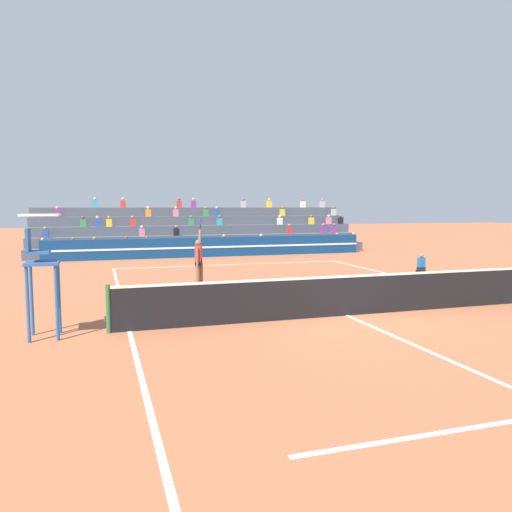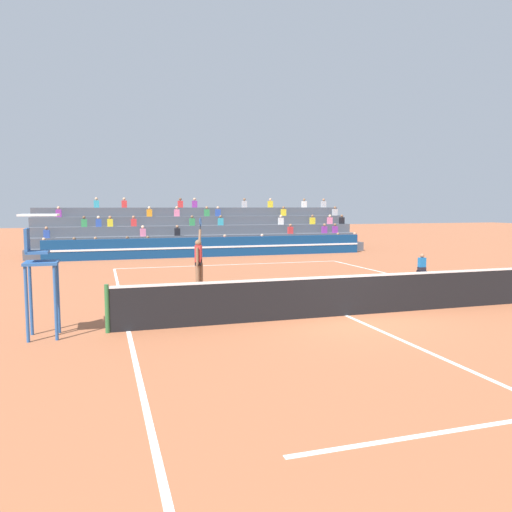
{
  "view_description": "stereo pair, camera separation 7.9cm",
  "coord_description": "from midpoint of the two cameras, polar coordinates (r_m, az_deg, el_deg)",
  "views": [
    {
      "loc": [
        -6.11,
        -11.45,
        2.83
      ],
      "look_at": [
        -0.87,
        5.09,
        1.1
      ],
      "focal_mm": 35.0,
      "sensor_mm": 36.0,
      "label": 1
    },
    {
      "loc": [
        -6.03,
        -11.47,
        2.83
      ],
      "look_at": [
        -0.87,
        5.09,
        1.1
      ],
      "focal_mm": 35.0,
      "sensor_mm": 36.0,
      "label": 2
    }
  ],
  "objects": [
    {
      "name": "ground_plane",
      "position": [
        13.27,
        10.42,
        -6.72
      ],
      "size": [
        120.0,
        120.0,
        0.0
      ],
      "primitive_type": "plane",
      "color": "#AD603D"
    },
    {
      "name": "court_lines",
      "position": [
        13.27,
        10.42,
        -6.7
      ],
      "size": [
        11.1,
        23.9,
        0.01
      ],
      "color": "white",
      "rests_on": "ground"
    },
    {
      "name": "tennis_net",
      "position": [
        13.17,
        10.47,
        -4.4
      ],
      "size": [
        12.0,
        0.1,
        1.1
      ],
      "color": "#2D6B38",
      "rests_on": "ground"
    },
    {
      "name": "sponsor_banner_wall",
      "position": [
        28.16,
        -4.81,
        1.03
      ],
      "size": [
        18.0,
        0.26,
        1.1
      ],
      "color": "navy",
      "rests_on": "ground"
    },
    {
      "name": "bleacher_stand",
      "position": [
        31.84,
        -6.29,
        2.4
      ],
      "size": [
        19.92,
        4.75,
        3.38
      ],
      "color": "#4C515B",
      "rests_on": "ground"
    },
    {
      "name": "umpire_chair",
      "position": [
        11.58,
        -23.37,
        -0.3
      ],
      "size": [
        0.76,
        0.84,
        2.67
      ],
      "color": "#285699",
      "rests_on": "ground"
    },
    {
      "name": "ball_kid_courtside",
      "position": [
        22.25,
        18.52,
        -1.05
      ],
      "size": [
        0.3,
        0.36,
        0.84
      ],
      "color": "black",
      "rests_on": "ground"
    },
    {
      "name": "tennis_player",
      "position": [
        17.04,
        -6.43,
        -0.55
      ],
      "size": [
        0.49,
        0.95,
        2.48
      ],
      "color": "brown",
      "rests_on": "ground"
    },
    {
      "name": "tennis_ball",
      "position": [
        18.05,
        18.24,
        -3.5
      ],
      "size": [
        0.07,
        0.07,
        0.07
      ],
      "primitive_type": "sphere",
      "color": "#C6DB33",
      "rests_on": "ground"
    }
  ]
}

